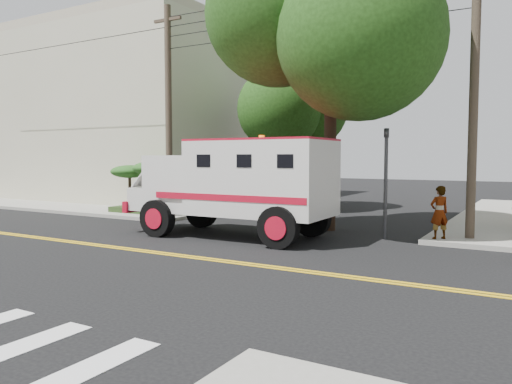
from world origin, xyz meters
The scene contains 12 objects.
ground centered at (0.00, 0.00, 0.00)m, with size 100.00×100.00×0.00m, color black.
sidewalk_nw centered at (-13.50, 13.50, 0.07)m, with size 17.00×17.00×0.15m, color gray.
building_left centered at (-15.50, 15.00, 5.15)m, with size 16.00×14.00×10.00m, color #B1AD91.
utility_pole_left centered at (-5.60, 6.00, 4.50)m, with size 0.28×0.28×9.00m, color #382D23.
utility_pole_right centered at (6.30, 6.20, 4.50)m, with size 0.28×0.28×9.00m, color #382D23.
tree_main centered at (1.94, 6.21, 7.20)m, with size 6.08×5.70×9.85m.
tree_left centered at (-2.68, 11.79, 5.73)m, with size 4.48×4.20×7.70m.
traffic_signal centered at (3.80, 5.60, 2.23)m, with size 0.15×0.18×3.60m.
accessibility_sign centered at (-6.20, 6.17, 1.37)m, with size 0.45×0.10×2.02m.
palm_planter centered at (-7.44, 6.62, 1.65)m, with size 3.52×2.63×2.36m.
armored_truck centered at (-0.58, 3.50, 1.85)m, with size 7.19×3.02×3.25m.
pedestrian_a centered at (5.50, 5.50, 0.97)m, with size 0.60×0.39×1.65m, color gray.
Camera 1 is at (8.31, -10.50, 2.67)m, focal length 35.00 mm.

